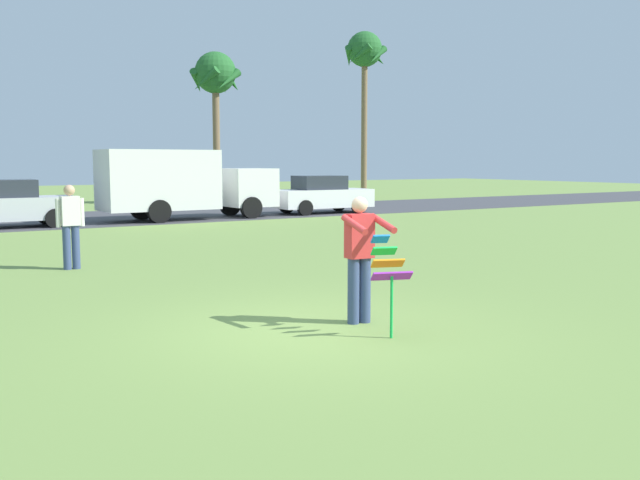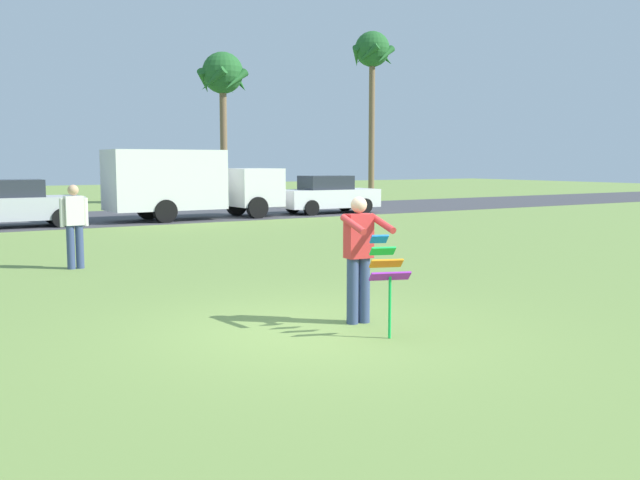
% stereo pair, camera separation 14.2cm
% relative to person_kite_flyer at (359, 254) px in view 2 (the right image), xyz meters
% --- Properties ---
extents(ground_plane, '(120.00, 120.00, 0.00)m').
position_rel_person_kite_flyer_xyz_m(ground_plane, '(-0.77, -0.01, -0.95)').
color(ground_plane, olive).
extents(road_strip, '(120.00, 8.00, 0.01)m').
position_rel_person_kite_flyer_xyz_m(road_strip, '(-0.77, 20.02, -0.95)').
color(road_strip, '#424247').
rests_on(road_strip, ground).
extents(person_kite_flyer, '(0.58, 0.69, 1.73)m').
position_rel_person_kite_flyer_xyz_m(person_kite_flyer, '(0.00, 0.00, 0.00)').
color(person_kite_flyer, '#384772').
rests_on(person_kite_flyer, ground).
extents(kite_held, '(0.56, 0.72, 1.26)m').
position_rel_person_kite_flyer_xyz_m(kite_held, '(-0.09, -0.73, -0.09)').
color(kite_held, blue).
rests_on(kite_held, ground).
extents(parked_car_silver, '(4.23, 1.90, 1.60)m').
position_rel_person_kite_flyer_xyz_m(parked_car_silver, '(-1.76, 17.62, -0.18)').
color(parked_car_silver, silver).
rests_on(parked_car_silver, ground).
extents(parked_truck_white_box, '(6.73, 2.19, 2.62)m').
position_rel_person_kite_flyer_xyz_m(parked_truck_white_box, '(4.27, 17.62, 0.46)').
color(parked_truck_white_box, silver).
rests_on(parked_truck_white_box, ground).
extents(parked_car_white, '(4.25, 1.94, 1.60)m').
position_rel_person_kite_flyer_xyz_m(parked_car_white, '(10.60, 17.62, -0.18)').
color(parked_car_white, white).
rests_on(parked_car_white, ground).
extents(palm_tree_centre_far, '(2.58, 2.71, 7.73)m').
position_rel_person_kite_flyer_xyz_m(palm_tree_centre_far, '(9.60, 26.13, 5.42)').
color(palm_tree_centre_far, brown).
rests_on(palm_tree_centre_far, ground).
extents(palm_tree_far_left, '(2.58, 2.71, 9.95)m').
position_rel_person_kite_flyer_xyz_m(palm_tree_far_left, '(20.04, 27.66, 7.46)').
color(palm_tree_far_left, brown).
rests_on(palm_tree_far_left, ground).
extents(person_walker_near, '(0.57, 0.23, 1.73)m').
position_rel_person_kite_flyer_xyz_m(person_walker_near, '(-2.15, 7.14, -0.02)').
color(person_walker_near, '#384772').
rests_on(person_walker_near, ground).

